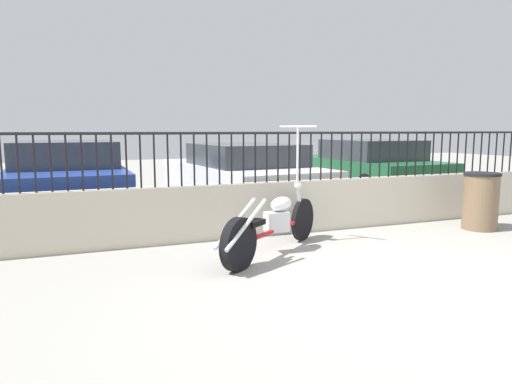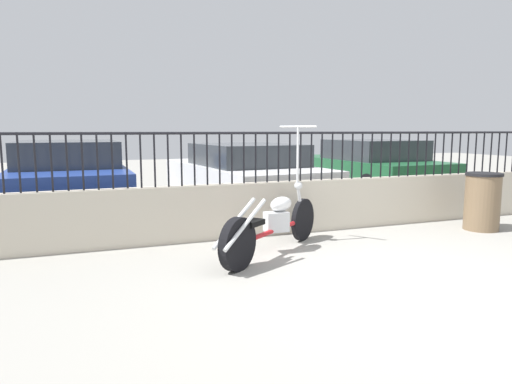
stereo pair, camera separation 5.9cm
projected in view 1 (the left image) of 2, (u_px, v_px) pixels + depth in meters
ground_plane at (405, 285)px, 4.42m from camera, size 40.00×40.00×0.00m
low_wall at (294, 207)px, 6.65m from camera, size 10.40×0.18×0.76m
fence_railing at (295, 148)px, 6.53m from camera, size 10.40×0.04×0.71m
motorcycle_red at (271, 224)px, 5.41m from camera, size 1.82×1.44×1.55m
trash_bin at (481, 201)px, 6.85m from camera, size 0.52×0.52×0.86m
car_blue at (67, 177)px, 7.98m from camera, size 1.86×4.54×1.31m
car_white at (242, 174)px, 8.90m from camera, size 2.25×4.50×1.22m
car_green at (366, 167)px, 10.41m from camera, size 1.87×4.05×1.27m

